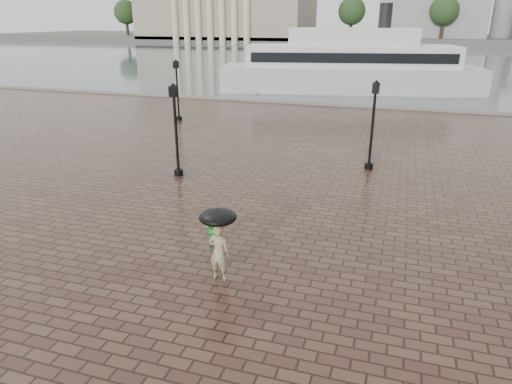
# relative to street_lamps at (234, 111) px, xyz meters

# --- Properties ---
(ground) EXTENTS (300.00, 300.00, 0.00)m
(ground) POSITION_rel_street_lamps_xyz_m (5.00, -15.33, -2.33)
(ground) COLOR #382119
(ground) RESTS_ON ground
(harbour_water) EXTENTS (240.00, 240.00, 0.00)m
(harbour_water) POSITION_rel_street_lamps_xyz_m (5.00, 76.67, -2.33)
(harbour_water) COLOR #495459
(harbour_water) RESTS_ON ground
(quay_edge) EXTENTS (80.00, 0.60, 0.30)m
(quay_edge) POSITION_rel_street_lamps_xyz_m (5.00, 16.67, -2.33)
(quay_edge) COLOR slate
(quay_edge) RESTS_ON ground
(far_shore) EXTENTS (300.00, 60.00, 2.00)m
(far_shore) POSITION_rel_street_lamps_xyz_m (5.00, 144.67, -1.33)
(far_shore) COLOR #4C4C47
(far_shore) RESTS_ON ground
(far_trees) EXTENTS (188.00, 8.00, 13.50)m
(far_trees) POSITION_rel_street_lamps_xyz_m (5.00, 122.67, 7.09)
(far_trees) COLOR #2D2119
(far_trees) RESTS_ON ground
(street_lamps) EXTENTS (15.44, 12.44, 4.40)m
(street_lamps) POSITION_rel_street_lamps_xyz_m (0.00, 0.00, 0.00)
(street_lamps) COLOR black
(street_lamps) RESTS_ON ground
(adult_pedestrian) EXTENTS (0.68, 0.47, 1.80)m
(adult_pedestrian) POSITION_rel_street_lamps_xyz_m (4.63, -13.79, -1.43)
(adult_pedestrian) COLOR tan
(adult_pedestrian) RESTS_ON ground
(child_pedestrian) EXTENTS (0.69, 0.55, 1.36)m
(child_pedestrian) POSITION_rel_street_lamps_xyz_m (3.65, -11.89, -1.64)
(child_pedestrian) COLOR #1C9921
(child_pedestrian) RESTS_ON ground
(ferry_near) EXTENTS (27.74, 11.66, 8.85)m
(ferry_near) POSITION_rel_street_lamps_xyz_m (3.59, 25.94, 0.33)
(ferry_near) COLOR #BBBBBB
(ferry_near) RESTS_ON ground
(umbrella) EXTENTS (1.10, 1.10, 1.17)m
(umbrella) POSITION_rel_street_lamps_xyz_m (4.63, -13.79, -0.30)
(umbrella) COLOR black
(umbrella) RESTS_ON ground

